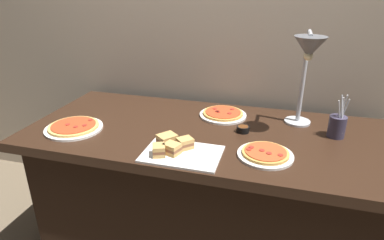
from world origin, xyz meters
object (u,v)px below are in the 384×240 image
at_px(pizza_plate_raised_stand, 265,154).
at_px(sauce_cup_near, 243,129).
at_px(pizza_plate_front, 74,127).
at_px(utensil_holder, 337,126).
at_px(pizza_plate_center, 223,114).
at_px(heat_lamp, 308,58).
at_px(sandwich_platter, 176,149).

height_order(pizza_plate_raised_stand, sauce_cup_near, sauce_cup_near).
relative_size(pizza_plate_front, utensil_holder, 1.34).
xyz_separation_m(pizza_plate_center, sauce_cup_near, (0.14, -0.19, 0.00)).
relative_size(heat_lamp, utensil_holder, 2.26).
relative_size(pizza_plate_raised_stand, sauce_cup_near, 3.78).
bearing_deg(pizza_plate_front, utensil_holder, 12.22).
bearing_deg(utensil_holder, sandwich_platter, -151.93).
xyz_separation_m(pizza_plate_front, pizza_plate_raised_stand, (1.00, -0.02, -0.00)).
relative_size(pizza_plate_raised_stand, utensil_holder, 1.12).
bearing_deg(pizza_plate_front, heat_lamp, 14.07).
relative_size(pizza_plate_front, sauce_cup_near, 4.52).
xyz_separation_m(heat_lamp, sandwich_platter, (-0.54, -0.38, -0.37)).
distance_m(heat_lamp, pizza_plate_raised_stand, 0.51).
xyz_separation_m(pizza_plate_front, pizza_plate_center, (0.72, 0.40, -0.00)).
xyz_separation_m(heat_lamp, pizza_plate_front, (-1.14, -0.29, -0.38)).
bearing_deg(pizza_plate_center, sandwich_platter, -103.65).
bearing_deg(heat_lamp, utensil_holder, 0.39).
relative_size(pizza_plate_front, pizza_plate_raised_stand, 1.19).
relative_size(sandwich_platter, sauce_cup_near, 5.29).
relative_size(heat_lamp, pizza_plate_raised_stand, 2.02).
bearing_deg(pizza_plate_front, sandwich_platter, -9.16).
distance_m(pizza_plate_raised_stand, sandwich_platter, 0.40).
distance_m(pizza_plate_center, sauce_cup_near, 0.23).
relative_size(pizza_plate_front, sandwich_platter, 0.86).
height_order(pizza_plate_front, pizza_plate_center, same).
bearing_deg(sandwich_platter, pizza_plate_front, 170.84).
xyz_separation_m(pizza_plate_raised_stand, utensil_holder, (0.33, 0.30, 0.05)).
height_order(pizza_plate_center, pizza_plate_raised_stand, same).
relative_size(sandwich_platter, utensil_holder, 1.57).
bearing_deg(pizza_plate_front, sauce_cup_near, 13.87).
relative_size(pizza_plate_center, sandwich_platter, 0.77).
bearing_deg(pizza_plate_raised_stand, heat_lamp, 64.88).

